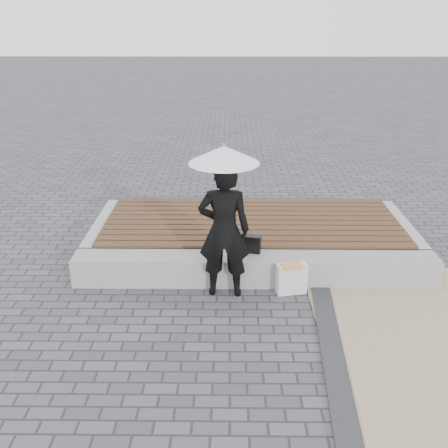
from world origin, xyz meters
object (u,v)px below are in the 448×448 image
Objects in this scene: woman at (224,231)px; parasol at (224,155)px; seating_ledge at (255,269)px; canvas_tote at (291,279)px; handbag at (248,243)px.

woman is 1.64× the size of parasol.
parasol reaches higher than seating_ledge.
handbag is at bearing 132.06° from canvas_tote.
canvas_tote is at bearing -23.69° from handbag.
seating_ledge is 0.36m from handbag.
woman is 5.21× the size of handbag.
seating_ledge is 1.78m from parasol.
woman is at bearing 180.00° from parasol.
canvas_tote is at bearing 1.45° from parasol.
woman is at bearing -113.47° from handbag.
canvas_tote is at bearing -31.93° from seating_ledge.
parasol is at bearing -143.39° from seating_ledge.
canvas_tote is at bearing -176.89° from woman.
seating_ledge is 2.75× the size of woman.
parasol is at bearing 170.26° from canvas_tote.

